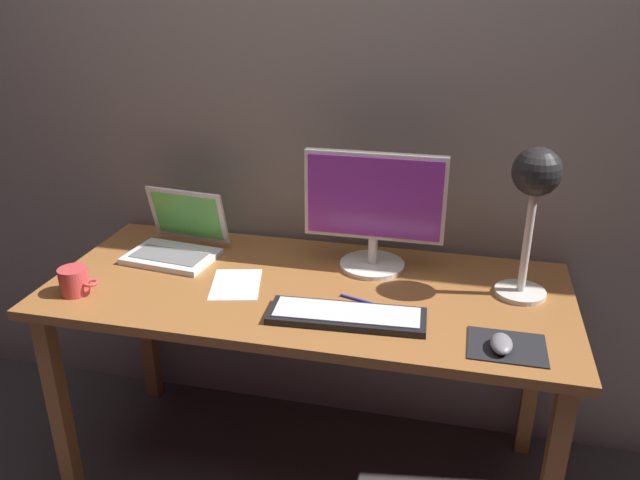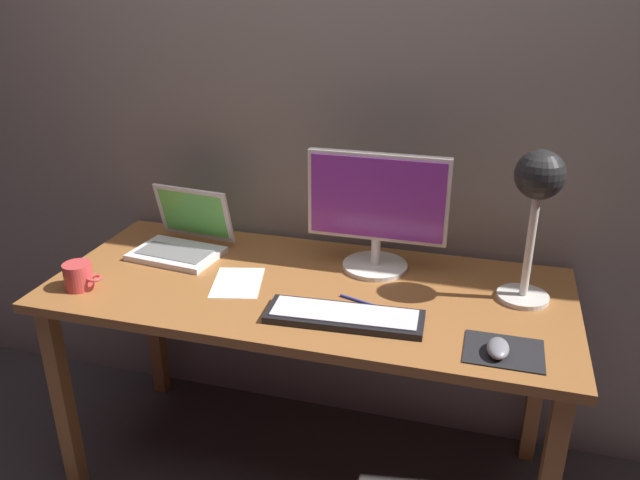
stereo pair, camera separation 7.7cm
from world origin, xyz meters
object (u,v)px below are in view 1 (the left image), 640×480
monitor (374,207)px  keyboard_main (347,315)px  coffee_mug (75,281)px  pen (361,301)px  desk_lamp (535,190)px  laptop (179,237)px  mouse (501,344)px

monitor → keyboard_main: size_ratio=1.00×
monitor → coffee_mug: (-0.84, -0.39, -0.17)m
monitor → pen: monitor is taller
desk_lamp → coffee_mug: (-1.30, -0.30, -0.29)m
laptop → desk_lamp: 1.16m
keyboard_main → coffee_mug: (-0.83, -0.03, 0.03)m
mouse → coffee_mug: 1.24m
laptop → coffee_mug: (-0.18, -0.35, -0.02)m
monitor → desk_lamp: bearing=-10.8°
keyboard_main → laptop: bearing=154.1°
laptop → pen: size_ratio=2.25×
laptop → pen: laptop is taller
desk_lamp → mouse: (-0.07, -0.33, -0.31)m
mouse → coffee_mug: (-1.24, 0.03, 0.02)m
mouse → coffee_mug: bearing=178.6°
monitor → laptop: 0.68m
monitor → desk_lamp: desk_lamp is taller
monitor → laptop: size_ratio=1.41×
monitor → mouse: bearing=-46.2°
coffee_mug → laptop: bearing=62.8°
monitor → laptop: (-0.66, -0.04, -0.15)m
coffee_mug → pen: (0.85, 0.14, -0.04)m
laptop → mouse: 1.13m
desk_lamp → monitor: bearing=169.2°
keyboard_main → laptop: (-0.65, 0.31, 0.05)m
monitor → coffee_mug: monitor is taller
monitor → pen: bearing=-88.5°
mouse → pen: bearing=156.1°
laptop → pen: (0.67, -0.20, -0.06)m
laptop → monitor: bearing=3.2°
desk_lamp → keyboard_main: bearing=-151.3°
mouse → coffee_mug: size_ratio=0.79×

